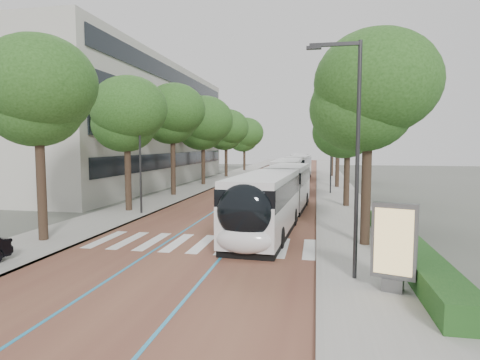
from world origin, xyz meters
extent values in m
plane|color=#51544C|center=(0.00, 0.00, 0.00)|extent=(160.00, 160.00, 0.00)
cube|color=brown|center=(0.00, 40.00, 0.01)|extent=(11.00, 140.00, 0.02)
cube|color=gray|center=(-7.50, 40.00, 0.06)|extent=(4.00, 140.00, 0.12)
cube|color=gray|center=(7.50, 40.00, 0.06)|extent=(4.00, 140.00, 0.12)
cube|color=gray|center=(-5.60, 40.00, 0.06)|extent=(0.20, 140.00, 0.14)
cube|color=gray|center=(5.60, 40.00, 0.06)|extent=(0.20, 140.00, 0.14)
cube|color=silver|center=(-4.80, 1.00, 0.03)|extent=(0.55, 3.60, 0.01)
cube|color=silver|center=(-3.55, 1.00, 0.03)|extent=(0.55, 3.60, 0.01)
cube|color=silver|center=(-2.30, 1.00, 0.03)|extent=(0.55, 3.60, 0.01)
cube|color=silver|center=(-1.05, 1.00, 0.03)|extent=(0.55, 3.60, 0.01)
cube|color=silver|center=(0.20, 1.00, 0.03)|extent=(0.55, 3.60, 0.01)
cube|color=silver|center=(1.45, 1.00, 0.03)|extent=(0.55, 3.60, 0.01)
cube|color=silver|center=(2.70, 1.00, 0.03)|extent=(0.55, 3.60, 0.01)
cube|color=silver|center=(3.95, 1.00, 0.03)|extent=(0.55, 3.60, 0.01)
cube|color=silver|center=(5.20, 1.00, 0.03)|extent=(0.55, 3.60, 0.01)
cube|color=teal|center=(-1.60, 40.00, 0.02)|extent=(0.12, 126.00, 0.01)
cube|color=teal|center=(1.60, 40.00, 0.02)|extent=(0.12, 126.00, 0.01)
cube|color=#9D9C91|center=(-19.50, 28.00, 7.00)|extent=(18.00, 40.00, 14.00)
cube|color=black|center=(-10.45, 28.00, 3.00)|extent=(0.12, 38.00, 1.60)
cube|color=black|center=(-10.45, 28.00, 6.20)|extent=(0.12, 38.00, 1.60)
cube|color=black|center=(-10.45, 28.00, 9.40)|extent=(0.12, 38.00, 1.60)
cube|color=black|center=(-10.45, 28.00, 12.40)|extent=(0.12, 38.00, 1.60)
cube|color=#163F16|center=(9.10, 0.00, 0.52)|extent=(1.20, 14.00, 0.80)
cylinder|color=#28292B|center=(6.80, -3.00, 4.12)|extent=(0.14, 0.14, 8.00)
cube|color=#28292B|center=(6.00, -3.00, 8.02)|extent=(1.70, 0.12, 0.12)
cube|color=#28292B|center=(5.30, -3.00, 7.94)|extent=(0.50, 0.20, 0.10)
cylinder|color=#28292B|center=(6.80, 22.00, 4.12)|extent=(0.14, 0.14, 8.00)
cube|color=#28292B|center=(6.00, 22.00, 8.02)|extent=(1.70, 0.12, 0.12)
cube|color=#28292B|center=(5.30, 22.00, 7.94)|extent=(0.50, 0.20, 0.10)
cylinder|color=#28292B|center=(-6.10, 8.00, 4.12)|extent=(0.14, 0.14, 8.00)
cylinder|color=black|center=(-7.50, 0.00, 2.47)|extent=(0.44, 0.44, 4.95)
ellipsoid|color=#1E4415|center=(-7.50, 0.00, 6.97)|extent=(5.18, 5.18, 4.40)
cylinder|color=black|center=(-7.50, 9.00, 2.34)|extent=(0.44, 0.44, 4.67)
ellipsoid|color=#1E4415|center=(-7.50, 9.00, 6.58)|extent=(5.23, 5.23, 4.44)
cylinder|color=black|center=(-7.50, 18.00, 2.58)|extent=(0.44, 0.44, 5.17)
ellipsoid|color=#1E4415|center=(-7.50, 18.00, 7.28)|extent=(5.56, 5.56, 4.72)
cylinder|color=black|center=(-7.50, 28.00, 2.46)|extent=(0.44, 0.44, 4.93)
ellipsoid|color=#1E4415|center=(-7.50, 28.00, 6.94)|extent=(6.49, 6.49, 5.52)
cylinder|color=black|center=(-7.50, 40.00, 2.36)|extent=(0.44, 0.44, 4.71)
ellipsoid|color=#1E4415|center=(-7.50, 40.00, 6.64)|extent=(6.11, 6.11, 5.19)
cylinder|color=black|center=(-7.50, 55.00, 2.23)|extent=(0.44, 0.44, 4.47)
ellipsoid|color=#1E4415|center=(-7.50, 55.00, 6.30)|extent=(6.47, 6.47, 5.50)
cylinder|color=black|center=(7.70, 2.00, 2.43)|extent=(0.44, 0.44, 4.86)
ellipsoid|color=#1E4415|center=(7.70, 2.00, 6.85)|extent=(5.48, 5.48, 4.66)
cylinder|color=black|center=(7.70, 14.00, 2.18)|extent=(0.44, 0.44, 4.36)
ellipsoid|color=#1E4415|center=(7.70, 14.00, 6.14)|extent=(5.44, 5.44, 4.62)
cylinder|color=black|center=(7.70, 28.00, 2.44)|extent=(0.44, 0.44, 4.87)
ellipsoid|color=#1E4415|center=(7.70, 28.00, 6.87)|extent=(5.32, 5.32, 4.53)
cylinder|color=black|center=(7.70, 44.00, 2.43)|extent=(0.44, 0.44, 4.87)
ellipsoid|color=#1E4415|center=(7.70, 44.00, 6.86)|extent=(5.45, 5.45, 4.63)
cylinder|color=black|center=(3.19, 8.40, 1.77)|extent=(2.35, 1.03, 2.30)
cube|color=silver|center=(2.89, 3.27, 1.26)|extent=(3.04, 9.49, 1.82)
cube|color=black|center=(2.89, 3.27, 2.40)|extent=(3.07, 9.31, 0.97)
cube|color=silver|center=(2.89, 3.27, 3.04)|extent=(2.98, 9.30, 0.31)
cube|color=black|center=(2.89, 3.27, 0.17)|extent=(2.97, 9.11, 0.35)
cube|color=silver|center=(3.44, 12.71, 1.26)|extent=(2.95, 7.87, 1.82)
cube|color=black|center=(3.44, 12.71, 2.40)|extent=(2.98, 7.72, 0.97)
cube|color=silver|center=(3.44, 12.71, 3.04)|extent=(2.89, 7.71, 0.31)
cube|color=black|center=(3.44, 12.71, 0.17)|extent=(2.88, 7.56, 0.35)
ellipsoid|color=black|center=(2.63, -1.25, 2.00)|extent=(2.41, 1.23, 2.28)
ellipsoid|color=silver|center=(2.62, -1.30, 0.86)|extent=(2.40, 1.14, 1.14)
cylinder|color=black|center=(1.63, 1.06, 0.50)|extent=(0.36, 1.02, 1.00)
cylinder|color=black|center=(3.89, 0.93, 0.50)|extent=(0.36, 1.02, 1.00)
cylinder|color=black|center=(2.41, 14.44, 0.50)|extent=(0.36, 1.02, 1.00)
cylinder|color=black|center=(4.66, 14.31, 0.50)|extent=(0.36, 1.02, 1.00)
cylinder|color=black|center=(1.94, 6.42, 0.50)|extent=(0.36, 1.02, 1.00)
cylinder|color=black|center=(4.20, 6.28, 0.50)|extent=(0.36, 1.02, 1.00)
cube|color=silver|center=(2.58, 23.87, 1.26)|extent=(2.55, 12.01, 1.82)
cube|color=black|center=(2.58, 23.87, 2.40)|extent=(2.59, 11.77, 0.97)
cube|color=silver|center=(2.58, 23.87, 3.04)|extent=(2.50, 11.77, 0.31)
cube|color=black|center=(2.58, 23.87, 0.17)|extent=(2.49, 11.53, 0.35)
ellipsoid|color=black|center=(2.60, 18.02, 2.00)|extent=(2.35, 1.11, 2.28)
ellipsoid|color=silver|center=(2.60, 17.97, 0.86)|extent=(2.35, 1.01, 1.14)
cylinder|color=black|center=(1.46, 20.26, 0.50)|extent=(0.30, 1.00, 1.00)
cylinder|color=black|center=(3.72, 20.27, 0.50)|extent=(0.30, 1.00, 1.00)
cylinder|color=black|center=(1.44, 27.66, 0.50)|extent=(0.30, 1.00, 1.00)
cylinder|color=black|center=(3.70, 27.67, 0.50)|extent=(0.30, 1.00, 1.00)
cube|color=silver|center=(3.11, 37.74, 1.26)|extent=(3.17, 12.12, 1.82)
cube|color=black|center=(3.11, 37.74, 2.40)|extent=(3.19, 11.88, 0.97)
cube|color=silver|center=(3.11, 37.74, 3.04)|extent=(3.10, 11.88, 0.31)
cube|color=black|center=(3.11, 37.74, 0.17)|extent=(3.09, 11.64, 0.35)
ellipsoid|color=black|center=(2.78, 31.90, 2.00)|extent=(2.41, 1.23, 2.28)
ellipsoid|color=silver|center=(2.78, 31.85, 0.86)|extent=(2.40, 1.13, 1.14)
cylinder|color=black|center=(1.78, 34.21, 0.50)|extent=(0.36, 1.02, 1.00)
cylinder|color=black|center=(4.04, 34.09, 0.50)|extent=(0.36, 1.02, 1.00)
cylinder|color=black|center=(2.19, 41.60, 0.50)|extent=(0.36, 1.02, 1.00)
cylinder|color=black|center=(4.45, 41.48, 0.50)|extent=(0.36, 1.02, 1.00)
cube|color=silver|center=(2.74, 49.87, 1.26)|extent=(2.60, 12.02, 1.82)
cube|color=black|center=(2.74, 49.87, 2.40)|extent=(2.63, 11.78, 0.97)
cube|color=silver|center=(2.74, 49.87, 3.04)|extent=(2.54, 11.78, 0.31)
cube|color=black|center=(2.74, 49.87, 0.17)|extent=(2.54, 11.54, 0.35)
ellipsoid|color=black|center=(2.70, 44.02, 2.00)|extent=(2.36, 1.12, 2.28)
ellipsoid|color=silver|center=(2.70, 43.97, 0.86)|extent=(2.36, 1.02, 1.14)
cylinder|color=black|center=(1.59, 46.28, 0.50)|extent=(0.31, 1.00, 1.00)
cylinder|color=black|center=(3.84, 46.26, 0.50)|extent=(0.31, 1.00, 1.00)
cylinder|color=black|center=(1.64, 53.68, 0.50)|extent=(0.31, 1.00, 1.00)
cylinder|color=black|center=(3.90, 53.66, 0.50)|extent=(0.31, 1.00, 1.00)
cube|color=#59595B|center=(7.87, -4.02, 0.33)|extent=(0.75, 0.68, 0.41)
cube|color=#59595B|center=(7.87, -4.02, 1.72)|extent=(1.39, 0.75, 2.37)
cube|color=#DFBE76|center=(7.81, -4.21, 1.72)|extent=(1.09, 0.36, 2.06)
camera|label=1|loc=(5.45, -16.97, 4.69)|focal=30.00mm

